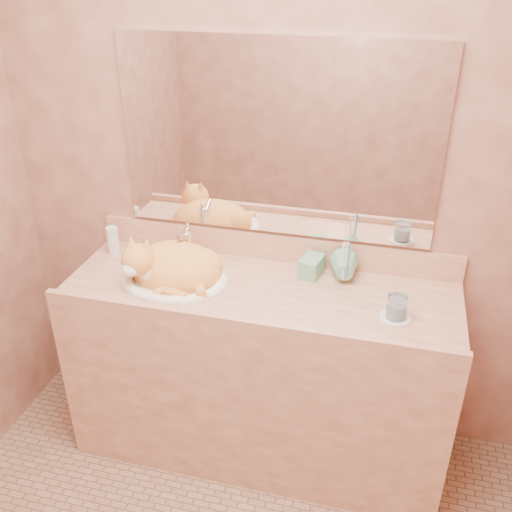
% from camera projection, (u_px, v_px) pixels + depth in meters
% --- Properties ---
extents(wall_back, '(2.40, 0.02, 2.50)m').
position_uv_depth(wall_back, '(276.00, 173.00, 2.35)').
color(wall_back, brown).
rests_on(wall_back, ground).
extents(vanity_counter, '(1.60, 0.55, 0.85)m').
position_uv_depth(vanity_counter, '(259.00, 371.00, 2.51)').
color(vanity_counter, '#9F6347').
rests_on(vanity_counter, floor).
extents(mirror, '(1.30, 0.02, 0.80)m').
position_uv_depth(mirror, '(276.00, 141.00, 2.27)').
color(mirror, white).
rests_on(mirror, wall_back).
extents(sink_basin, '(0.47, 0.40, 0.14)m').
position_uv_depth(sink_basin, '(174.00, 266.00, 2.34)').
color(sink_basin, white).
rests_on(sink_basin, vanity_counter).
extents(faucet, '(0.08, 0.13, 0.18)m').
position_uv_depth(faucet, '(188.00, 243.00, 2.47)').
color(faucet, white).
rests_on(faucet, vanity_counter).
extents(cat, '(0.42, 0.35, 0.22)m').
position_uv_depth(cat, '(171.00, 265.00, 2.36)').
color(cat, orange).
rests_on(cat, sink_basin).
extents(soap_dispenser, '(0.10, 0.10, 0.18)m').
position_uv_depth(soap_dispenser, '(307.00, 262.00, 2.32)').
color(soap_dispenser, '#67A681').
rests_on(soap_dispenser, vanity_counter).
extents(toothbrush_cup, '(0.14, 0.14, 0.11)m').
position_uv_depth(toothbrush_cup, '(345.00, 274.00, 2.30)').
color(toothbrush_cup, '#67A681').
rests_on(toothbrush_cup, vanity_counter).
extents(toothbrushes, '(0.03, 0.03, 0.20)m').
position_uv_depth(toothbrushes, '(346.00, 261.00, 2.27)').
color(toothbrushes, silver).
rests_on(toothbrushes, toothbrush_cup).
extents(saucer, '(0.12, 0.12, 0.01)m').
position_uv_depth(saucer, '(395.00, 318.00, 2.12)').
color(saucer, white).
rests_on(saucer, vanity_counter).
extents(water_glass, '(0.07, 0.07, 0.09)m').
position_uv_depth(water_glass, '(397.00, 307.00, 2.10)').
color(water_glass, white).
rests_on(water_glass, saucer).
extents(lotion_bottle, '(0.05, 0.05, 0.13)m').
position_uv_depth(lotion_bottle, '(113.00, 240.00, 2.55)').
color(lotion_bottle, silver).
rests_on(lotion_bottle, vanity_counter).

